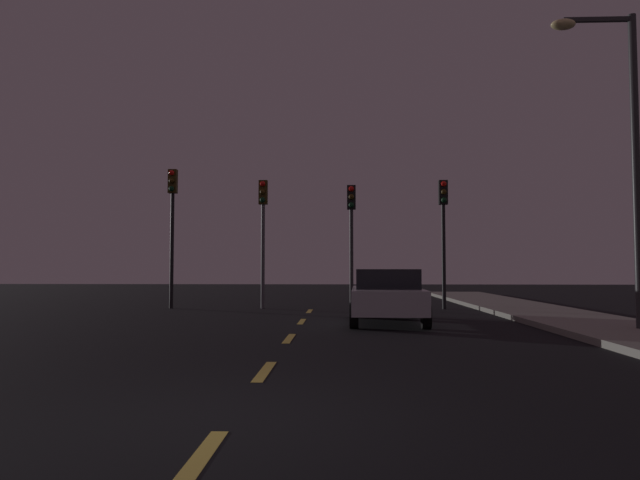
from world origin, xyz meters
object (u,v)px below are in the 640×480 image
(traffic_signal_center_right, at_px, (351,222))
(street_lamp_right, at_px, (622,140))
(traffic_signal_center_left, at_px, (263,218))
(traffic_signal_far_left, at_px, (172,211))
(traffic_signal_far_right, at_px, (443,218))
(car_stopped_ahead, at_px, (387,295))

(traffic_signal_center_right, distance_m, street_lamp_right, 9.98)
(traffic_signal_center_left, relative_size, traffic_signal_center_right, 1.04)
(traffic_signal_far_left, distance_m, traffic_signal_center_left, 3.44)
(traffic_signal_center_right, relative_size, traffic_signal_far_right, 0.96)
(car_stopped_ahead, xyz_separation_m, street_lamp_right, (5.15, -2.67, 3.65))
(traffic_signal_center_left, bearing_deg, traffic_signal_far_right, -0.00)
(street_lamp_right, bearing_deg, car_stopped_ahead, 152.59)
(traffic_signal_far_right, height_order, car_stopped_ahead, traffic_signal_far_right)
(car_stopped_ahead, relative_size, street_lamp_right, 0.60)
(traffic_signal_far_right, distance_m, street_lamp_right, 8.37)
(traffic_signal_center_right, height_order, street_lamp_right, street_lamp_right)
(traffic_signal_center_left, xyz_separation_m, traffic_signal_center_right, (3.30, -0.00, -0.13))
(traffic_signal_center_right, xyz_separation_m, car_stopped_ahead, (0.87, -5.20, -2.47))
(traffic_signal_center_left, bearing_deg, traffic_signal_far_left, 179.98)
(traffic_signal_far_left, bearing_deg, traffic_signal_center_left, -0.02)
(traffic_signal_far_left, bearing_deg, traffic_signal_far_right, -0.01)
(traffic_signal_far_left, bearing_deg, street_lamp_right, -31.69)
(traffic_signal_center_right, xyz_separation_m, traffic_signal_far_right, (3.39, 0.00, 0.11))
(traffic_signal_far_right, xyz_separation_m, street_lamp_right, (2.63, -7.87, 1.06))
(traffic_signal_center_right, bearing_deg, traffic_signal_center_left, 179.99)
(traffic_signal_far_left, relative_size, traffic_signal_far_right, 1.10)
(traffic_signal_center_left, xyz_separation_m, street_lamp_right, (9.32, -7.87, 1.04))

